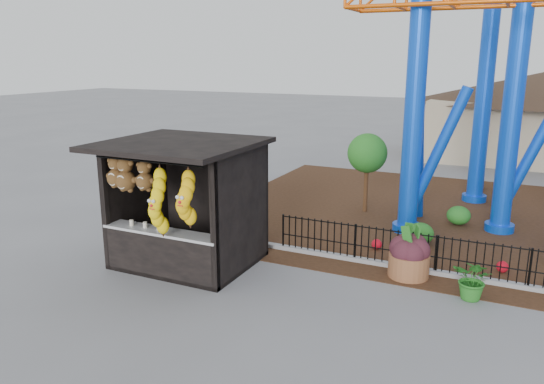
% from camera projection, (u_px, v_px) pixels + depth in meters
% --- Properties ---
extents(ground, '(120.00, 120.00, 0.00)m').
position_uv_depth(ground, '(277.00, 303.00, 11.22)').
color(ground, slate).
rests_on(ground, ground).
extents(mulch_bed, '(18.00, 12.00, 0.02)m').
position_uv_depth(mulch_bed, '(500.00, 224.00, 16.56)').
color(mulch_bed, '#331E11').
rests_on(mulch_bed, ground).
extents(curb, '(18.00, 0.18, 0.12)m').
position_uv_depth(curb, '(489.00, 281.00, 12.17)').
color(curb, gray).
rests_on(curb, ground).
extents(prize_booth, '(3.50, 3.40, 3.12)m').
position_uv_depth(prize_booth, '(180.00, 206.00, 12.87)').
color(prize_booth, black).
rests_on(prize_booth, ground).
extents(picket_fence, '(12.20, 0.06, 1.00)m').
position_uv_depth(picket_fence, '(535.00, 270.00, 11.69)').
color(picket_fence, black).
rests_on(picket_fence, ground).
extents(terracotta_planter, '(1.06, 1.06, 0.57)m').
position_uv_depth(terracotta_planter, '(409.00, 265.00, 12.51)').
color(terracotta_planter, brown).
rests_on(terracotta_planter, ground).
extents(planter_foliage, '(0.70, 0.70, 0.64)m').
position_uv_depth(planter_foliage, '(410.00, 241.00, 12.37)').
color(planter_foliage, '#38161E').
rests_on(planter_foliage, terracotta_planter).
extents(potted_plant, '(1.01, 0.94, 0.92)m').
position_uv_depth(potted_plant, '(474.00, 280.00, 11.29)').
color(potted_plant, '#285218').
rests_on(potted_plant, ground).
extents(landscaping, '(7.92, 4.02, 0.59)m').
position_uv_depth(landscaping, '(537.00, 242.00, 14.07)').
color(landscaping, '#20601C').
rests_on(landscaping, mulch_bed).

